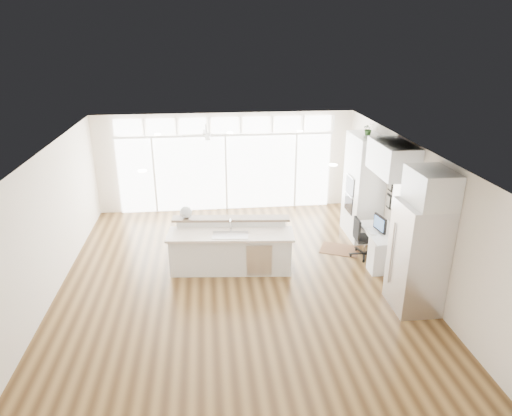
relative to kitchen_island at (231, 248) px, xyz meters
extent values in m
cube|color=#462E15|center=(0.09, -0.37, -0.52)|extent=(7.00, 8.00, 0.02)
cube|color=white|center=(0.09, -0.37, 2.19)|extent=(7.00, 8.00, 0.02)
cube|color=#F1E3D1|center=(0.09, 3.63, 0.84)|extent=(7.00, 0.04, 2.70)
cube|color=#F1E3D1|center=(0.09, -4.37, 0.84)|extent=(7.00, 0.04, 2.70)
cube|color=#F1E3D1|center=(-3.41, -0.37, 0.84)|extent=(0.04, 8.00, 2.70)
cube|color=#F1E3D1|center=(3.59, -0.37, 0.84)|extent=(0.04, 8.00, 2.70)
cube|color=white|center=(0.09, 3.57, 0.54)|extent=(5.80, 0.06, 2.08)
cube|color=white|center=(0.09, 3.57, 1.87)|extent=(5.90, 0.06, 0.40)
cube|color=silver|center=(3.55, -0.07, 1.04)|extent=(0.04, 0.85, 0.85)
cube|color=white|center=(-0.41, 2.43, 1.97)|extent=(1.16, 1.16, 0.32)
cube|color=beige|center=(0.09, -0.17, 2.17)|extent=(3.40, 3.00, 0.02)
cube|color=white|center=(3.26, 1.43, 0.74)|extent=(0.64, 1.20, 2.50)
cube|color=white|center=(3.22, -0.07, -0.13)|extent=(0.72, 1.30, 0.76)
cube|color=white|center=(3.26, -0.07, 1.84)|extent=(0.64, 1.30, 0.64)
cube|color=silver|center=(3.20, -1.72, 0.49)|extent=(0.76, 0.90, 2.00)
cube|color=white|center=(3.26, -1.72, 1.79)|extent=(0.64, 0.90, 0.60)
cube|color=black|center=(3.55, 0.55, 0.89)|extent=(0.06, 0.22, 0.80)
cube|color=white|center=(0.00, 0.00, 0.00)|extent=(2.67, 1.22, 1.03)
cube|color=#3D2113|center=(2.55, 0.66, -0.51)|extent=(1.04, 0.92, 0.01)
cube|color=black|center=(2.99, 0.28, -0.06)|extent=(0.48, 0.45, 0.91)
sphere|color=silver|center=(-0.91, 0.49, 0.64)|extent=(0.26, 0.26, 0.26)
cube|color=black|center=(3.14, -0.07, 0.43)|extent=(0.15, 0.46, 0.37)
cube|color=silver|center=(2.97, -0.07, 0.25)|extent=(0.15, 0.35, 0.02)
imported|color=#2C5323|center=(3.26, 1.43, 2.09)|extent=(0.25, 0.28, 0.22)
camera|label=1|loc=(-0.43, -8.52, 4.22)|focal=32.00mm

